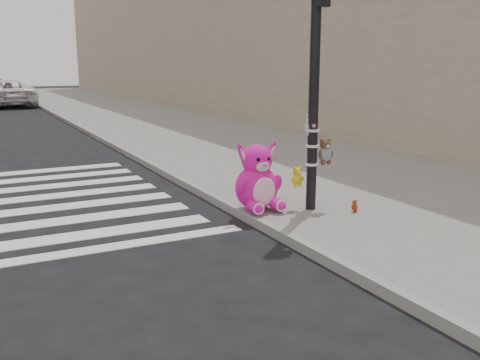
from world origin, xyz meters
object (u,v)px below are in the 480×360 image
pink_bunny (258,182)px  car_white_near (7,93)px  red_teddy (355,206)px  signal_pole (314,106)px

pink_bunny → car_white_near: (-1.80, 27.26, 0.17)m
red_teddy → car_white_near: size_ratio=0.04×
red_teddy → car_white_near: (-3.12, 28.11, 0.53)m
pink_bunny → red_teddy: size_ratio=5.65×
signal_pole → red_teddy: bearing=-44.8°
signal_pole → pink_bunny: signal_pole is taller
car_white_near → red_teddy: bearing=91.5°
signal_pole → red_teddy: size_ratio=19.83×
pink_bunny → red_teddy: 1.61m
pink_bunny → car_white_near: 27.32m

